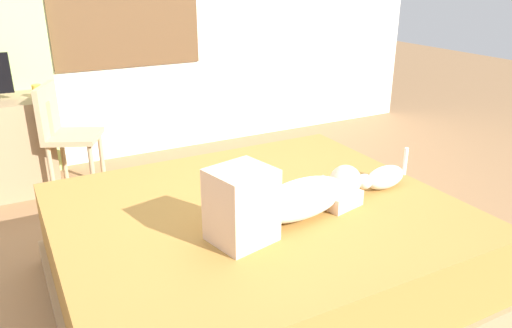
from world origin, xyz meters
TOP-DOWN VIEW (x-y plane):
  - ground_plane at (0.00, 0.00)m, footprint 16.00×16.00m
  - bed at (0.02, 0.07)m, footprint 2.03×1.76m
  - person_lying at (0.07, -0.13)m, footprint 0.94×0.44m
  - cat at (0.73, -0.06)m, footprint 0.36×0.13m
  - cup at (-0.79, 2.12)m, footprint 0.07×0.07m
  - chair_by_desk at (-0.67, 1.92)m, footprint 0.50×0.50m
  - curtain_left at (-0.85, 2.47)m, footprint 0.44×0.06m

SIDE VIEW (x-z plane):
  - ground_plane at x=0.00m, z-range 0.00..0.00m
  - bed at x=0.02m, z-range 0.00..0.51m
  - chair_by_desk at x=-0.67m, z-range 0.08..0.94m
  - cat at x=0.73m, z-range 0.48..0.69m
  - person_lying at x=0.07m, z-range 0.46..0.80m
  - cup at x=-0.79m, z-range 0.74..0.84m
  - curtain_left at x=-0.85m, z-range 0.00..2.44m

